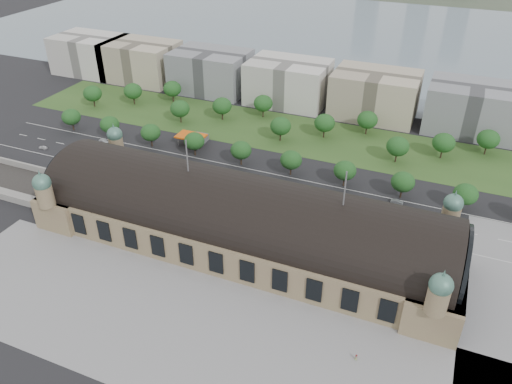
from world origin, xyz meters
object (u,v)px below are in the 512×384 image
at_px(parked_car_5, 221,201).
at_px(bus_west, 266,199).
at_px(parked_car_0, 126,173).
at_px(traffic_car_2, 170,178).
at_px(traffic_car_0, 43,147).
at_px(bus_east, 309,210).
at_px(traffic_car_1, 103,141).
at_px(parked_car_1, 121,177).
at_px(parked_car_2, 180,187).
at_px(traffic_car_4, 270,191).
at_px(traffic_car_6, 446,241).
at_px(parked_car_6, 222,201).
at_px(bus_mid, 298,206).
at_px(pedestrian_0, 356,357).
at_px(parked_car_3, 155,185).
at_px(traffic_car_5, 397,202).
at_px(parked_car_4, 191,194).
at_px(petrol_station, 196,137).

xyz_separation_m(parked_car_5, bus_west, (17.20, 6.77, 0.86)).
bearing_deg(parked_car_0, traffic_car_2, 60.71).
distance_m(traffic_car_0, bus_east, 136.33).
height_order(traffic_car_1, parked_car_1, traffic_car_1).
height_order(traffic_car_0, parked_car_2, traffic_car_0).
xyz_separation_m(traffic_car_0, parked_car_2, (80.14, -6.71, -0.01)).
height_order(traffic_car_2, parked_car_1, parked_car_1).
relative_size(traffic_car_4, parked_car_5, 0.86).
xyz_separation_m(traffic_car_6, parked_car_6, (-86.04, -7.59, 0.05)).
height_order(parked_car_5, bus_mid, bus_mid).
height_order(bus_east, pedestrian_0, bus_east).
height_order(parked_car_1, bus_east, bus_east).
height_order(parked_car_0, parked_car_3, parked_car_3).
height_order(traffic_car_6, bus_east, bus_east).
height_order(traffic_car_6, parked_car_3, parked_car_3).
relative_size(parked_car_3, bus_west, 0.42).
bearing_deg(bus_east, traffic_car_5, -50.73).
xyz_separation_m(traffic_car_5, bus_east, (-30.59, -20.80, 0.96)).
bearing_deg(parked_car_3, traffic_car_4, 69.26).
distance_m(parked_car_1, parked_car_4, 34.98).
xyz_separation_m(traffic_car_5, parked_car_2, (-86.73, -24.31, -0.07)).
xyz_separation_m(parked_car_4, parked_car_5, (13.75, 0.00, 0.03)).
distance_m(traffic_car_5, parked_car_3, 101.07).
height_order(traffic_car_1, parked_car_3, parked_car_3).
xyz_separation_m(parked_car_0, bus_east, (84.36, 2.00, 1.14)).
bearing_deg(bus_west, parked_car_0, 97.81).
bearing_deg(petrol_station, traffic_car_4, -30.17).
height_order(traffic_car_1, traffic_car_4, traffic_car_1).
bearing_deg(parked_car_5, traffic_car_1, -147.79).
bearing_deg(parked_car_5, parked_car_4, -129.23).
bearing_deg(parked_car_1, parked_car_2, 60.89).
bearing_deg(bus_east, traffic_car_1, 85.01).
bearing_deg(bus_east, traffic_car_6, -83.16).
relative_size(parked_car_2, bus_west, 0.46).
bearing_deg(traffic_car_1, parked_car_6, -101.16).
bearing_deg(parked_car_6, parked_car_1, -116.68).
relative_size(petrol_station, traffic_car_0, 3.12).
relative_size(parked_car_1, parked_car_6, 1.10).
bearing_deg(parked_car_0, traffic_car_5, 61.85).
height_order(traffic_car_4, parked_car_2, traffic_car_4).
height_order(traffic_car_5, parked_car_4, traffic_car_5).
xyz_separation_m(parked_car_2, parked_car_6, (21.30, -2.49, -0.01)).
xyz_separation_m(parked_car_0, bus_west, (65.85, 2.77, 0.94)).
bearing_deg(traffic_car_6, parked_car_0, -89.81).
bearing_deg(parked_car_3, parked_car_0, -141.16).
bearing_deg(parked_car_3, parked_car_4, 51.72).
bearing_deg(traffic_car_4, traffic_car_1, -101.49).
distance_m(parked_car_5, bus_mid, 31.73).
height_order(parked_car_3, parked_car_4, parked_car_3).
relative_size(parked_car_4, parked_car_5, 0.81).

